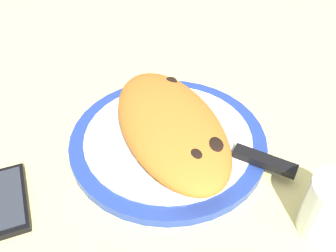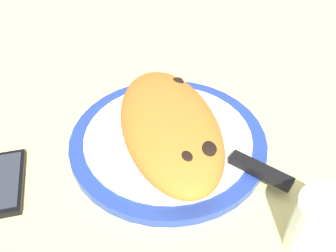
% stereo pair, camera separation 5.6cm
% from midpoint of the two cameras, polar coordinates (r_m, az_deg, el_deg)
% --- Properties ---
extents(ground_plane, '(1.50, 1.50, 0.03)m').
position_cam_midpoint_polar(ground_plane, '(0.59, -2.69, -3.88)').
color(ground_plane, '#E5D684').
extents(plate, '(0.31, 0.31, 0.02)m').
position_cam_midpoint_polar(plate, '(0.58, -2.76, -2.27)').
color(plate, '#233D99').
rests_on(plate, ground_plane).
extents(calzone, '(0.28, 0.14, 0.06)m').
position_cam_midpoint_polar(calzone, '(0.54, -2.60, -0.07)').
color(calzone, orange).
rests_on(calzone, plate).
extents(fork, '(0.16, 0.03, 0.00)m').
position_cam_midpoint_polar(fork, '(0.54, -7.56, -4.99)').
color(fork, silver).
rests_on(fork, plate).
extents(knife, '(0.19, 0.16, 0.01)m').
position_cam_midpoint_polar(knife, '(0.54, 8.46, -4.30)').
color(knife, silver).
rests_on(knife, plate).
extents(smartphone, '(0.12, 0.06, 0.01)m').
position_cam_midpoint_polar(smartphone, '(0.56, -26.84, -10.48)').
color(smartphone, black).
rests_on(smartphone, ground_plane).
extents(water_glass, '(0.07, 0.07, 0.08)m').
position_cam_midpoint_polar(water_glass, '(0.49, 21.06, -12.44)').
color(water_glass, silver).
rests_on(water_glass, ground_plane).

